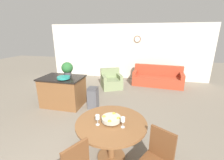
# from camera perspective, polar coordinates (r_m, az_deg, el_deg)

# --- Properties ---
(wall_back) EXTENTS (8.00, 0.09, 2.70)m
(wall_back) POSITION_cam_1_polar(r_m,az_deg,el_deg) (7.70, 5.23, 10.62)
(wall_back) COLOR silver
(wall_back) RESTS_ON ground_plane
(dining_table) EXTENTS (1.24, 1.24, 0.77)m
(dining_table) POSITION_cam_1_polar(r_m,az_deg,el_deg) (2.79, -0.28, -18.68)
(dining_table) COLOR brown
(dining_table) RESTS_ON ground_plane
(dining_chair_near_right) EXTENTS (0.57, 0.57, 0.93)m
(dining_chair_near_right) POSITION_cam_1_polar(r_m,az_deg,el_deg) (2.53, 16.88, -26.61)
(dining_chair_near_right) COLOR brown
(dining_chair_near_right) RESTS_ON ground_plane
(fruit_bowl) EXTENTS (0.33, 0.33, 0.12)m
(fruit_bowl) POSITION_cam_1_polar(r_m,az_deg,el_deg) (2.66, -0.27, -14.54)
(fruit_bowl) COLOR #B7B29E
(fruit_bowl) RESTS_ON dining_table
(wine_glass_left) EXTENTS (0.07, 0.07, 0.18)m
(wine_glass_left) POSITION_cam_1_polar(r_m,az_deg,el_deg) (2.56, -5.55, -14.10)
(wine_glass_left) COLOR silver
(wine_glass_left) RESTS_ON dining_table
(wine_glass_right) EXTENTS (0.07, 0.07, 0.18)m
(wine_glass_right) POSITION_cam_1_polar(r_m,az_deg,el_deg) (2.50, 4.18, -14.94)
(wine_glass_right) COLOR silver
(wine_glass_right) RESTS_ON dining_table
(kitchen_island) EXTENTS (1.30, 0.90, 0.94)m
(kitchen_island) POSITION_cam_1_polar(r_m,az_deg,el_deg) (5.06, -18.12, -4.05)
(kitchen_island) COLOR brown
(kitchen_island) RESTS_ON ground_plane
(teal_bowl) EXTENTS (0.37, 0.37, 0.08)m
(teal_bowl) POSITION_cam_1_polar(r_m,az_deg,el_deg) (4.64, -17.97, 0.87)
(teal_bowl) COLOR teal
(teal_bowl) RESTS_ON kitchen_island
(potted_plant) EXTENTS (0.36, 0.36, 0.43)m
(potted_plant) POSITION_cam_1_polar(r_m,az_deg,el_deg) (5.02, -16.66, 4.26)
(potted_plant) COLOR #4C4C51
(potted_plant) RESTS_ON kitchen_island
(trash_bin) EXTENTS (0.29, 0.28, 0.68)m
(trash_bin) POSITION_cam_1_polar(r_m,az_deg,el_deg) (4.68, -7.23, -6.80)
(trash_bin) COLOR #56565B
(trash_bin) RESTS_ON ground_plane
(couch) EXTENTS (2.21, 1.06, 0.86)m
(couch) POSITION_cam_1_polar(r_m,az_deg,el_deg) (7.05, 16.86, 0.53)
(couch) COLOR #B24228
(couch) RESTS_ON ground_plane
(armchair) EXTENTS (1.08, 1.09, 0.79)m
(armchair) POSITION_cam_1_polar(r_m,az_deg,el_deg) (6.41, -0.27, -0.54)
(armchair) COLOR gray
(armchair) RESTS_ON ground_plane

